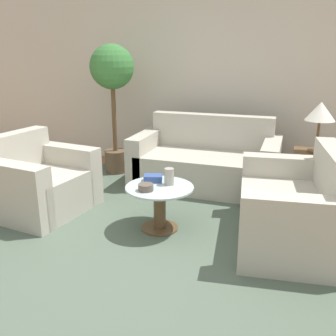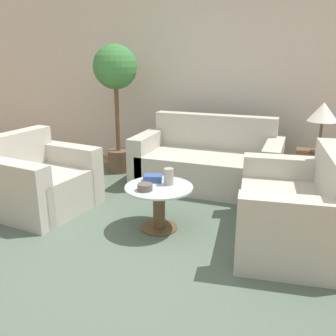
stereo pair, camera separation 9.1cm
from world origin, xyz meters
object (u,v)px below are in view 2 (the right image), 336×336
(coffee_table, at_px, (159,202))
(bowl, at_px, (145,187))
(sofa_main, at_px, (208,164))
(book_stack, at_px, (153,178))
(armchair, at_px, (41,184))
(potted_plant, at_px, (116,80))
(vase, at_px, (169,177))
(table_lamp, at_px, (323,114))
(loveseat, at_px, (297,213))

(coffee_table, height_order, bowl, bowl)
(sofa_main, relative_size, book_stack, 8.71)
(book_stack, bearing_deg, coffee_table, -64.22)
(sofa_main, relative_size, coffee_table, 2.77)
(armchair, relative_size, potted_plant, 0.61)
(vase, bearing_deg, table_lamp, 40.63)
(loveseat, relative_size, coffee_table, 2.22)
(armchair, bearing_deg, vase, -79.91)
(potted_plant, bearing_deg, loveseat, -28.69)
(table_lamp, relative_size, book_stack, 2.71)
(vase, bearing_deg, bowl, -124.02)
(potted_plant, distance_m, book_stack, 1.96)
(coffee_table, relative_size, vase, 4.04)
(potted_plant, bearing_deg, coffee_table, -51.21)
(table_lamp, xyz_separation_m, book_stack, (-1.52, -1.12, -0.55))
(loveseat, bearing_deg, bowl, -84.23)
(sofa_main, relative_size, loveseat, 1.24)
(sofa_main, bearing_deg, book_stack, -100.65)
(bowl, bearing_deg, sofa_main, 82.12)
(sofa_main, xyz_separation_m, table_lamp, (1.28, -0.16, 0.74))
(loveseat, relative_size, book_stack, 7.00)
(armchair, distance_m, bowl, 1.33)
(sofa_main, relative_size, vase, 11.18)
(loveseat, relative_size, vase, 8.99)
(potted_plant, height_order, vase, potted_plant)
(table_lamp, xyz_separation_m, bowl, (-1.49, -1.37, -0.55))
(potted_plant, xyz_separation_m, bowl, (1.14, -1.66, -0.82))
(sofa_main, bearing_deg, table_lamp, -7.31)
(table_lamp, relative_size, bowl, 4.00)
(sofa_main, height_order, table_lamp, table_lamp)
(potted_plant, relative_size, book_stack, 8.53)
(loveseat, bearing_deg, book_stack, -95.13)
(coffee_table, relative_size, book_stack, 3.14)
(book_stack, bearing_deg, armchair, 167.08)
(coffee_table, bearing_deg, table_lamp, 41.17)
(armchair, distance_m, loveseat, 2.65)
(armchair, relative_size, table_lamp, 1.93)
(sofa_main, bearing_deg, loveseat, -47.70)
(loveseat, xyz_separation_m, coffee_table, (-1.25, -0.16, -0.01))
(armchair, bearing_deg, loveseat, -79.36)
(loveseat, height_order, bowl, loveseat)
(sofa_main, xyz_separation_m, loveseat, (1.12, -1.24, 0.00))
(sofa_main, distance_m, table_lamp, 1.48)
(coffee_table, distance_m, vase, 0.26)
(loveseat, distance_m, potted_plant, 2.99)
(table_lamp, height_order, potted_plant, potted_plant)
(vase, bearing_deg, loveseat, 3.87)
(book_stack, bearing_deg, potted_plant, 110.92)
(potted_plant, distance_m, vase, 2.07)
(bowl, bearing_deg, loveseat, 12.80)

